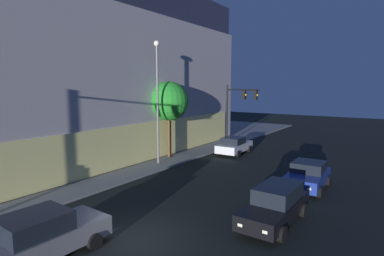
# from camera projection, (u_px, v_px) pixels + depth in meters

# --- Properties ---
(ground_plane) EXTENTS (120.00, 120.00, 0.00)m
(ground_plane) POSITION_uv_depth(u_px,v_px,m) (136.00, 241.00, 12.29)
(ground_plane) COLOR black
(modern_building) EXTENTS (29.90, 22.38, 14.77)m
(modern_building) POSITION_uv_depth(u_px,v_px,m) (59.00, 73.00, 29.95)
(modern_building) COLOR #4C4C51
(modern_building) RESTS_ON ground
(traffic_light_far_corner) EXTENTS (0.52, 3.63, 6.09)m
(traffic_light_far_corner) POSITION_uv_depth(u_px,v_px,m) (239.00, 103.00, 31.06)
(traffic_light_far_corner) COLOR black
(traffic_light_far_corner) RESTS_ON sidewalk_corner
(street_lamp_sidewalk) EXTENTS (0.44, 0.44, 9.28)m
(street_lamp_sidewalk) POSITION_uv_depth(u_px,v_px,m) (157.00, 89.00, 23.52)
(street_lamp_sidewalk) COLOR slate
(street_lamp_sidewalk) RESTS_ON sidewalk_corner
(sidewalk_tree) EXTENTS (3.26, 3.26, 6.33)m
(sidewalk_tree) POSITION_uv_depth(u_px,v_px,m) (169.00, 101.00, 25.89)
(sidewalk_tree) COLOR brown
(sidewalk_tree) RESTS_ON sidewalk_corner
(car_grey) EXTENTS (4.49, 2.30, 1.70)m
(car_grey) POSITION_uv_depth(u_px,v_px,m) (42.00, 235.00, 10.98)
(car_grey) COLOR slate
(car_grey) RESTS_ON ground
(car_black) EXTENTS (4.74, 2.03, 1.67)m
(car_black) POSITION_uv_depth(u_px,v_px,m) (276.00, 204.00, 13.85)
(car_black) COLOR black
(car_black) RESTS_ON ground
(car_blue) EXTENTS (4.06, 2.23, 1.57)m
(car_blue) POSITION_uv_depth(u_px,v_px,m) (307.00, 175.00, 18.57)
(car_blue) COLOR navy
(car_blue) RESTS_ON ground
(car_white) EXTENTS (4.34, 2.24, 1.56)m
(car_white) POSITION_uv_depth(u_px,v_px,m) (234.00, 145.00, 28.11)
(car_white) COLOR silver
(car_white) RESTS_ON ground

